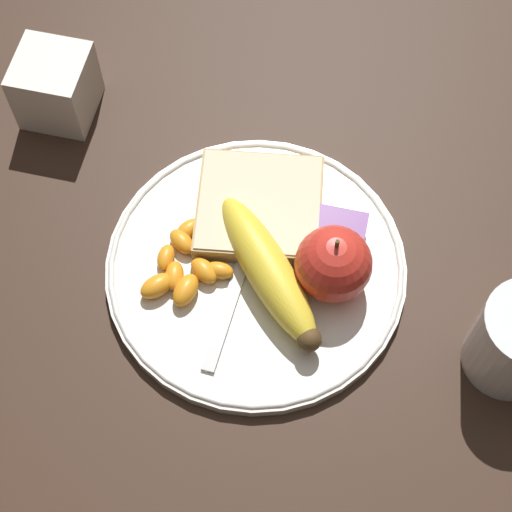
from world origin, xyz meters
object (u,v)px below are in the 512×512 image
object	(u,v)px
banana	(269,272)
jam_packet	(339,232)
bread_slice	(259,207)
fork	(241,268)
apple	(333,267)
condiment_caddy	(56,86)
plate	(256,268)

from	to	relation	value
banana	jam_packet	distance (m)	0.08
bread_slice	fork	distance (m)	0.06
apple	fork	bearing A→B (deg)	3.06
jam_packet	condiment_caddy	distance (m)	0.32
jam_packet	fork	bearing A→B (deg)	32.95
fork	jam_packet	world-z (taller)	jam_packet
bread_slice	condiment_caddy	distance (m)	0.24
plate	bread_slice	distance (m)	0.06
apple	condiment_caddy	bearing A→B (deg)	-24.73
bread_slice	fork	size ratio (longest dim) A/B	0.75
jam_packet	condiment_caddy	bearing A→B (deg)	-16.98
apple	bread_slice	size ratio (longest dim) A/B	0.59
plate	fork	bearing A→B (deg)	28.32
plate	fork	size ratio (longest dim) A/B	1.60
jam_packet	banana	bearing A→B (deg)	47.54
apple	jam_packet	bearing A→B (deg)	-88.22
condiment_caddy	apple	bearing A→B (deg)	155.27
apple	bread_slice	xyz separation A→B (m)	(0.08, -0.06, -0.02)
apple	condiment_caddy	size ratio (longest dim) A/B	1.09
plate	apple	xyz separation A→B (m)	(-0.07, 0.00, 0.04)
bread_slice	jam_packet	size ratio (longest dim) A/B	2.67
apple	bread_slice	bearing A→B (deg)	-36.09
plate	condiment_caddy	distance (m)	0.28
banana	fork	xyz separation A→B (m)	(0.03, -0.01, -0.02)
plate	banana	bearing A→B (deg)	139.46
plate	banana	distance (m)	0.03
jam_packet	bread_slice	bearing A→B (deg)	-7.06
plate	jam_packet	size ratio (longest dim) A/B	5.66
apple	condiment_caddy	distance (m)	0.34
apple	banana	xyz separation A→B (m)	(0.06, 0.01, -0.01)
fork	condiment_caddy	size ratio (longest dim) A/B	2.43
banana	bread_slice	distance (m)	0.07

